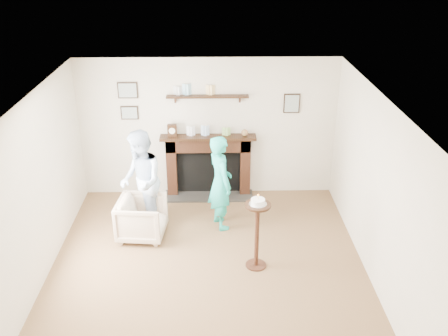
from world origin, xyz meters
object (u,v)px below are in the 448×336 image
(man, at_px, (145,227))
(woman, at_px, (220,225))
(pedestal_table, at_px, (257,223))
(armchair, at_px, (143,236))

(man, relative_size, woman, 1.06)
(man, xyz_separation_m, woman, (1.24, 0.02, 0.00))
(pedestal_table, bearing_deg, man, 147.66)
(man, distance_m, woman, 1.24)
(man, bearing_deg, armchair, -12.82)
(armchair, xyz_separation_m, pedestal_table, (1.72, -0.82, 0.71))
(armchair, height_order, pedestal_table, pedestal_table)
(armchair, bearing_deg, man, 8.94)
(armchair, height_order, man, man)
(woman, bearing_deg, armchair, 82.91)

